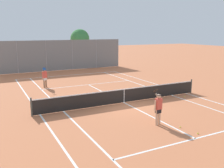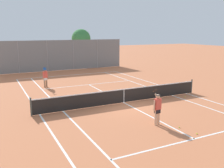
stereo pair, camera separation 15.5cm
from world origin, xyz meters
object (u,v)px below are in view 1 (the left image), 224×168
at_px(tennis_net, 124,95).
at_px(loose_tennis_ball_2, 185,97).
at_px(player_far_left, 45,77).
at_px(loose_tennis_ball_3, 136,88).
at_px(loose_tennis_ball_0, 180,127).
at_px(player_near_side, 158,107).
at_px(tree_behind_left, 79,39).
at_px(loose_tennis_ball_1, 96,80).
at_px(loose_tennis_ball_4, 198,133).

xyz_separation_m(tennis_net, loose_tennis_ball_2, (4.66, -0.74, -0.48)).
bearing_deg(player_far_left, loose_tennis_ball_3, -29.99).
xyz_separation_m(loose_tennis_ball_0, loose_tennis_ball_2, (4.37, 4.36, 0.00)).
relative_size(loose_tennis_ball_0, loose_tennis_ball_2, 1.00).
height_order(player_near_side, tree_behind_left, tree_behind_left).
height_order(loose_tennis_ball_0, loose_tennis_ball_2, same).
xyz_separation_m(tennis_net, loose_tennis_ball_1, (1.42, 7.86, -0.48)).
distance_m(player_near_side, loose_tennis_ball_3, 8.24).
bearing_deg(tree_behind_left, player_far_left, -121.41).
relative_size(tennis_net, loose_tennis_ball_1, 181.82).
bearing_deg(loose_tennis_ball_3, tennis_net, -133.49).
distance_m(player_far_left, loose_tennis_ball_3, 7.77).
bearing_deg(tree_behind_left, player_near_side, -100.46).
height_order(tennis_net, tree_behind_left, tree_behind_left).
height_order(loose_tennis_ball_3, loose_tennis_ball_4, same).
bearing_deg(loose_tennis_ball_2, loose_tennis_ball_3, 112.57).
height_order(player_near_side, player_far_left, same).
bearing_deg(player_far_left, loose_tennis_ball_1, 9.14).
xyz_separation_m(loose_tennis_ball_3, loose_tennis_ball_4, (-2.55, -9.27, 0.00)).
relative_size(player_near_side, tree_behind_left, 0.36).
bearing_deg(loose_tennis_ball_1, loose_tennis_ball_3, -71.07).
height_order(player_far_left, loose_tennis_ball_0, player_far_left).
bearing_deg(loose_tennis_ball_2, player_near_side, -145.58).
bearing_deg(tree_behind_left, tennis_net, -101.43).
distance_m(player_far_left, loose_tennis_ball_4, 13.79).
bearing_deg(player_near_side, loose_tennis_ball_4, -63.60).
height_order(loose_tennis_ball_3, tree_behind_left, tree_behind_left).
bearing_deg(loose_tennis_ball_1, loose_tennis_ball_4, -93.87).
xyz_separation_m(tennis_net, player_far_left, (-3.66, 7.04, 0.42)).
distance_m(loose_tennis_ball_1, tree_behind_left, 12.41).
distance_m(tennis_net, loose_tennis_ball_1, 8.00).
bearing_deg(player_near_side, tennis_net, 84.08).
distance_m(player_near_side, player_far_left, 11.73).
bearing_deg(loose_tennis_ball_2, tennis_net, 170.91).
xyz_separation_m(loose_tennis_ball_0, loose_tennis_ball_4, (0.19, -0.98, 0.00)).
height_order(player_far_left, loose_tennis_ball_3, player_far_left).
relative_size(tennis_net, loose_tennis_ball_3, 181.82).
xyz_separation_m(loose_tennis_ball_1, tree_behind_left, (2.52, 11.63, 3.50)).
relative_size(loose_tennis_ball_1, loose_tennis_ball_3, 1.00).
height_order(tennis_net, loose_tennis_ball_3, tennis_net).
bearing_deg(tree_behind_left, loose_tennis_ball_4, -97.72).
bearing_deg(tennis_net, loose_tennis_ball_3, 46.51).
bearing_deg(loose_tennis_ball_3, loose_tennis_ball_4, -105.36).
relative_size(player_far_left, tree_behind_left, 0.36).
relative_size(tennis_net, loose_tennis_ball_0, 181.82).
relative_size(loose_tennis_ball_4, tree_behind_left, 0.01).
bearing_deg(player_near_side, loose_tennis_ball_2, 34.42).
xyz_separation_m(loose_tennis_ball_0, loose_tennis_ball_3, (2.73, 8.29, 0.00)).
distance_m(tennis_net, loose_tennis_ball_3, 4.42).
relative_size(loose_tennis_ball_1, loose_tennis_ball_4, 1.00).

